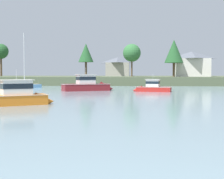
# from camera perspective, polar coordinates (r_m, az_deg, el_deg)

# --- Properties ---
(far_shore_bank) EXTENTS (218.96, 42.92, 2.19)m
(far_shore_bank) POSITION_cam_1_polar(r_m,az_deg,el_deg) (103.65, 4.78, 1.63)
(far_shore_bank) COLOR #4C563D
(far_shore_bank) RESTS_ON ground
(cruiser_maroon) EXTENTS (9.77, 6.63, 5.18)m
(cruiser_maroon) POSITION_cam_1_polar(r_m,az_deg,el_deg) (61.11, -3.68, 0.44)
(cruiser_maroon) COLOR maroon
(cruiser_maroon) RESTS_ON ground
(cruiser_orange) EXTENTS (7.76, 5.95, 4.30)m
(cruiser_orange) POSITION_cam_1_polar(r_m,az_deg,el_deg) (34.93, -15.41, -1.49)
(cruiser_orange) COLOR orange
(cruiser_orange) RESTS_ON ground
(cruiser_red) EXTENTS (6.87, 3.33, 3.66)m
(cruiser_red) POSITION_cam_1_polar(r_m,az_deg,el_deg) (58.17, 6.48, 0.15)
(cruiser_red) COLOR #B2231E
(cruiser_red) RESTS_ON ground
(sailboat_skyblue) EXTENTS (7.73, 6.94, 12.20)m
(sailboat_skyblue) POSITION_cam_1_polar(r_m,az_deg,el_deg) (74.49, -14.95, 0.44)
(sailboat_skyblue) COLOR #669ECC
(sailboat_skyblue) RESTS_ON ground
(shore_tree_far_right) EXTENTS (3.90, 3.90, 8.58)m
(shore_tree_far_right) POSITION_cam_1_polar(r_m,az_deg,el_deg) (88.22, -4.40, 6.12)
(shore_tree_far_right) COLOR brown
(shore_tree_far_right) RESTS_ON far_shore_bank
(shore_tree_center) EXTENTS (4.59, 4.59, 9.90)m
(shore_tree_center) POSITION_cam_1_polar(r_m,az_deg,el_deg) (109.68, -18.16, 6.06)
(shore_tree_center) COLOR brown
(shore_tree_center) RESTS_ON far_shore_bank
(shore_tree_left) EXTENTS (4.94, 4.94, 9.03)m
(shore_tree_left) POSITION_cam_1_polar(r_m,az_deg,el_deg) (94.65, 3.35, 6.14)
(shore_tree_left) COLOR brown
(shore_tree_left) RESTS_ON far_shore_bank
(shore_tree_inland_c) EXTENTS (5.07, 5.07, 9.91)m
(shore_tree_inland_c) POSITION_cam_1_polar(r_m,az_deg,el_deg) (92.62, 10.36, 6.32)
(shore_tree_inland_c) COLOR brown
(shore_tree_inland_c) RESTS_ON far_shore_bank
(cottage_eastern) EXTENTS (7.93, 10.53, 6.14)m
(cottage_eastern) POSITION_cam_1_polar(r_m,az_deg,el_deg) (110.95, 1.00, 3.92)
(cottage_eastern) COLOR #9E998E
(cottage_eastern) RESTS_ON far_shore_bank
(cottage_near_water) EXTENTS (9.88, 8.90, 7.00)m
(cottage_near_water) POSITION_cam_1_polar(r_m,az_deg,el_deg) (98.33, 13.22, 4.25)
(cottage_near_water) COLOR silver
(cottage_near_water) RESTS_ON far_shore_bank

